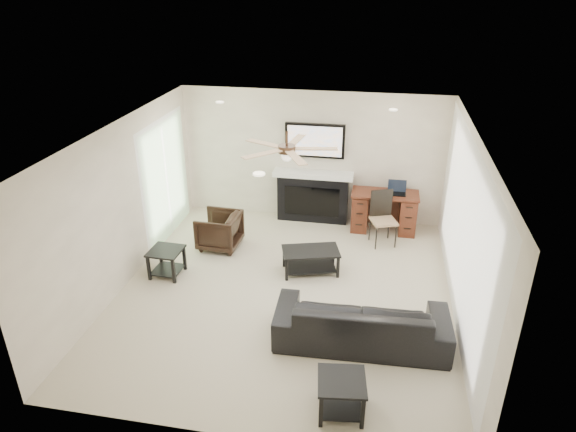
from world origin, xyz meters
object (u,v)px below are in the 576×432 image
at_px(sofa, 362,321).
at_px(coffee_table, 311,261).
at_px(armchair, 219,230).
at_px(desk, 384,212).
at_px(fireplace_unit, 313,174).

xyz_separation_m(sofa, coffee_table, (-0.90, 1.60, -0.13)).
bearing_deg(armchair, sofa, 53.35).
bearing_deg(armchair, desk, 115.69).
bearing_deg(fireplace_unit, desk, -8.06).
bearing_deg(desk, armchair, -157.25).
distance_m(sofa, coffee_table, 1.84).
bearing_deg(fireplace_unit, coffee_table, -82.81).
xyz_separation_m(fireplace_unit, desk, (1.37, -0.19, -0.57)).
relative_size(armchair, fireplace_unit, 0.37).
relative_size(fireplace_unit, desk, 1.57).
bearing_deg(coffee_table, sofa, -76.89).
distance_m(fireplace_unit, desk, 1.50).
bearing_deg(fireplace_unit, sofa, -72.05).
height_order(armchair, desk, desk).
xyz_separation_m(sofa, armchair, (-2.60, 2.15, -0.01)).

